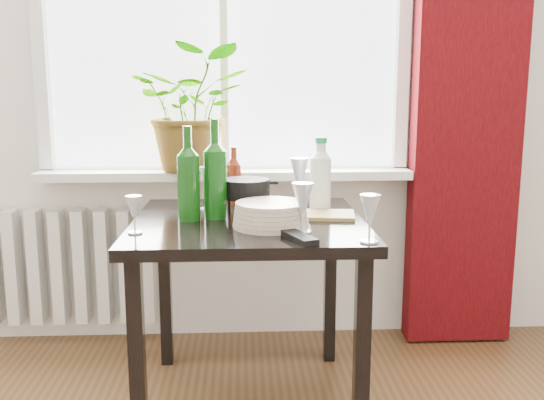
{
  "coord_description": "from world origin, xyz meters",
  "views": [
    {
      "loc": [
        0.08,
        -0.66,
        1.22
      ],
      "look_at": [
        0.19,
        1.55,
        0.81
      ],
      "focal_mm": 40.0,
      "sensor_mm": 36.0,
      "label": 1
    }
  ],
  "objects_px": {
    "wineglass_front_right": "(302,207)",
    "wineglass_back_left": "(208,188)",
    "wine_bottle_left": "(188,173)",
    "plate_stack": "(271,215)",
    "wine_bottle_right": "(215,168)",
    "wineglass_back_center": "(299,180)",
    "wineglass_far_right": "(370,218)",
    "cleaning_bottle": "(321,173)",
    "bottle_amber": "(234,175)",
    "radiator": "(70,266)",
    "table": "(249,243)",
    "tv_remote": "(298,237)",
    "fondue_pot": "(246,197)",
    "potted_plant": "(193,109)",
    "cutting_board": "(319,215)",
    "wineglass_front_left": "(134,214)"
  },
  "relations": [
    {
      "from": "wineglass_front_right",
      "to": "wineglass_back_left",
      "type": "bearing_deg",
      "value": 129.39
    },
    {
      "from": "wine_bottle_left",
      "to": "plate_stack",
      "type": "distance_m",
      "value": 0.35
    },
    {
      "from": "wine_bottle_right",
      "to": "wineglass_back_center",
      "type": "bearing_deg",
      "value": 40.88
    },
    {
      "from": "wine_bottle_right",
      "to": "wineglass_far_right",
      "type": "distance_m",
      "value": 0.64
    },
    {
      "from": "wineglass_back_left",
      "to": "plate_stack",
      "type": "distance_m",
      "value": 0.4
    },
    {
      "from": "cleaning_bottle",
      "to": "wineglass_back_left",
      "type": "height_order",
      "value": "cleaning_bottle"
    },
    {
      "from": "bottle_amber",
      "to": "radiator",
      "type": "bearing_deg",
      "value": 157.18
    },
    {
      "from": "bottle_amber",
      "to": "wineglass_back_left",
      "type": "bearing_deg",
      "value": -133.6
    },
    {
      "from": "wineglass_back_center",
      "to": "cleaning_bottle",
      "type": "bearing_deg",
      "value": -67.45
    },
    {
      "from": "table",
      "to": "tv_remote",
      "type": "bearing_deg",
      "value": -64.24
    },
    {
      "from": "radiator",
      "to": "table",
      "type": "xyz_separation_m",
      "value": [
        0.85,
        -0.63,
        0.27
      ]
    },
    {
      "from": "wineglass_back_left",
      "to": "wineglass_far_right",
      "type": "bearing_deg",
      "value": -46.21
    },
    {
      "from": "cleaning_bottle",
      "to": "wineglass_far_right",
      "type": "bearing_deg",
      "value": -80.33
    },
    {
      "from": "radiator",
      "to": "wineglass_far_right",
      "type": "bearing_deg",
      "value": -39.16
    },
    {
      "from": "wineglass_back_center",
      "to": "tv_remote",
      "type": "relative_size",
      "value": 1.08
    },
    {
      "from": "fondue_pot",
      "to": "table",
      "type": "bearing_deg",
      "value": -75.17
    },
    {
      "from": "potted_plant",
      "to": "wine_bottle_right",
      "type": "distance_m",
      "value": 0.6
    },
    {
      "from": "bottle_amber",
      "to": "wineglass_far_right",
      "type": "relative_size",
      "value": 1.55
    },
    {
      "from": "cleaning_bottle",
      "to": "wineglass_front_right",
      "type": "height_order",
      "value": "cleaning_bottle"
    },
    {
      "from": "wineglass_back_center",
      "to": "fondue_pot",
      "type": "height_order",
      "value": "wineglass_back_center"
    },
    {
      "from": "wineglass_back_left",
      "to": "cutting_board",
      "type": "relative_size",
      "value": 0.68
    },
    {
      "from": "potted_plant",
      "to": "cutting_board",
      "type": "relative_size",
      "value": 2.16
    },
    {
      "from": "plate_stack",
      "to": "wine_bottle_right",
      "type": "bearing_deg",
      "value": 141.22
    },
    {
      "from": "wineglass_front_right",
      "to": "wineglass_far_right",
      "type": "height_order",
      "value": "wineglass_front_right"
    },
    {
      "from": "table",
      "to": "wineglass_front_right",
      "type": "xyz_separation_m",
      "value": [
        0.18,
        -0.22,
        0.18
      ]
    },
    {
      "from": "wineglass_back_center",
      "to": "plate_stack",
      "type": "distance_m",
      "value": 0.48
    },
    {
      "from": "cleaning_bottle",
      "to": "wineglass_back_center",
      "type": "distance_m",
      "value": 0.19
    },
    {
      "from": "potted_plant",
      "to": "wineglass_front_left",
      "type": "bearing_deg",
      "value": -100.17
    },
    {
      "from": "cleaning_bottle",
      "to": "wineglass_front_right",
      "type": "xyz_separation_m",
      "value": [
        -0.11,
        -0.38,
        -0.06
      ]
    },
    {
      "from": "wineglass_back_center",
      "to": "wineglass_front_left",
      "type": "bearing_deg",
      "value": -138.61
    },
    {
      "from": "wine_bottle_left",
      "to": "wineglass_front_right",
      "type": "xyz_separation_m",
      "value": [
        0.4,
        -0.21,
        -0.09
      ]
    },
    {
      "from": "wineglass_far_right",
      "to": "wineglass_front_left",
      "type": "relative_size",
      "value": 1.21
    },
    {
      "from": "plate_stack",
      "to": "wineglass_back_center",
      "type": "bearing_deg",
      "value": 72.68
    },
    {
      "from": "wineglass_front_right",
      "to": "wineglass_far_right",
      "type": "relative_size",
      "value": 1.1
    },
    {
      "from": "plate_stack",
      "to": "tv_remote",
      "type": "height_order",
      "value": "plate_stack"
    },
    {
      "from": "radiator",
      "to": "table",
      "type": "height_order",
      "value": "table"
    },
    {
      "from": "table",
      "to": "cutting_board",
      "type": "relative_size",
      "value": 3.25
    },
    {
      "from": "table",
      "to": "wineglass_front_left",
      "type": "distance_m",
      "value": 0.46
    },
    {
      "from": "potted_plant",
      "to": "wineglass_front_right",
      "type": "height_order",
      "value": "potted_plant"
    },
    {
      "from": "wineglass_back_left",
      "to": "wine_bottle_right",
      "type": "bearing_deg",
      "value": -77.57
    },
    {
      "from": "cleaning_bottle",
      "to": "wine_bottle_left",
      "type": "bearing_deg",
      "value": -162.09
    },
    {
      "from": "cleaning_bottle",
      "to": "fondue_pot",
      "type": "height_order",
      "value": "cleaning_bottle"
    },
    {
      "from": "bottle_amber",
      "to": "plate_stack",
      "type": "bearing_deg",
      "value": -72.85
    },
    {
      "from": "wineglass_back_left",
      "to": "wineglass_front_left",
      "type": "relative_size",
      "value": 1.36
    },
    {
      "from": "bottle_amber",
      "to": "wineglass_far_right",
      "type": "bearing_deg",
      "value": -56.94
    },
    {
      "from": "wineglass_far_right",
      "to": "fondue_pot",
      "type": "relative_size",
      "value": 0.76
    },
    {
      "from": "wineglass_far_right",
      "to": "fondue_pot",
      "type": "xyz_separation_m",
      "value": [
        -0.38,
        0.44,
        -0.01
      ]
    },
    {
      "from": "wine_bottle_right",
      "to": "cutting_board",
      "type": "distance_m",
      "value": 0.43
    },
    {
      "from": "wine_bottle_left",
      "to": "wineglass_front_right",
      "type": "bearing_deg",
      "value": -28.08
    },
    {
      "from": "wine_bottle_right",
      "to": "table",
      "type": "bearing_deg",
      "value": -11.48
    }
  ]
}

